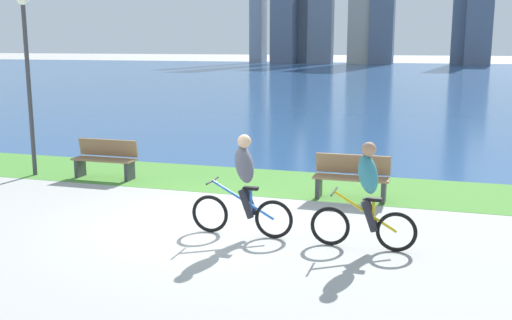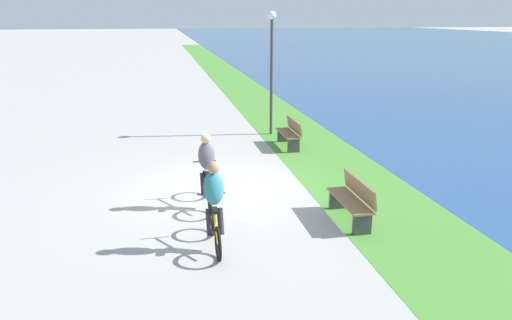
{
  "view_description": "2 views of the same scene",
  "coord_description": "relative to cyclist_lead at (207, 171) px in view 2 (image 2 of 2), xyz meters",
  "views": [
    {
      "loc": [
        3.81,
        -9.26,
        3.1
      ],
      "look_at": [
        0.88,
        0.38,
        1.12
      ],
      "focal_mm": 41.92,
      "sensor_mm": 36.0,
      "label": 1
    },
    {
      "loc": [
        10.54,
        -1.22,
        4.06
      ],
      "look_at": [
        0.89,
        0.75,
        1.01
      ],
      "focal_mm": 32.73,
      "sensor_mm": 36.0,
      "label": 2
    }
  ],
  "objects": [
    {
      "name": "cyclist_lead",
      "position": [
        0.0,
        0.0,
        0.0
      ],
      "size": [
        1.73,
        0.52,
        1.67
      ],
      "color": "black",
      "rests_on": "ground"
    },
    {
      "name": "ground_plane",
      "position": [
        -0.89,
        0.35,
        -0.83
      ],
      "size": [
        300.0,
        300.0,
        0.0
      ],
      "primitive_type": "plane",
      "color": "#9E9E99"
    },
    {
      "name": "bench_near_path",
      "position": [
        1.36,
        2.83,
        -0.38
      ],
      "size": [
        1.5,
        0.47,
        0.9
      ],
      "color": "olive",
      "rests_on": "ground"
    },
    {
      "name": "grass_strip_bayside",
      "position": [
        -0.89,
        3.78,
        -0.83
      ],
      "size": [
        120.0,
        2.63,
        0.01
      ],
      "primitive_type": "cube",
      "color": "#478433",
      "rests_on": "ground"
    },
    {
      "name": "lamppost_tall",
      "position": [
        -6.19,
        2.9,
        1.9
      ],
      "size": [
        0.28,
        0.28,
        4.22
      ],
      "color": "#38383D",
      "rests_on": "ground"
    },
    {
      "name": "cyclist_trailing",
      "position": [
        1.97,
        -0.07,
        -0.0
      ],
      "size": [
        1.62,
        0.52,
        1.66
      ],
      "color": "black",
      "rests_on": "ground"
    },
    {
      "name": "bench_far_along_path",
      "position": [
        -4.39,
        3.1,
        -0.38
      ],
      "size": [
        1.5,
        0.47,
        0.9
      ],
      "color": "olive",
      "rests_on": "ground"
    }
  ]
}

